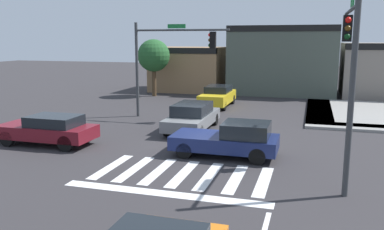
% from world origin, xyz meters
% --- Properties ---
extents(ground_plane, '(120.00, 120.00, 0.00)m').
position_xyz_m(ground_plane, '(0.00, 0.00, 0.00)').
color(ground_plane, '#302D30').
extents(crosswalk_near, '(6.12, 3.05, 0.01)m').
position_xyz_m(crosswalk_near, '(0.00, -4.50, 0.00)').
color(crosswalk_near, silver).
rests_on(crosswalk_near, ground_plane).
extents(curb_corner_northeast, '(10.00, 10.60, 0.15)m').
position_xyz_m(curb_corner_northeast, '(8.49, 9.42, 0.07)').
color(curb_corner_northeast, gray).
rests_on(curb_corner_northeast, ground_plane).
extents(storefront_row, '(24.75, 6.80, 5.85)m').
position_xyz_m(storefront_row, '(3.05, 19.05, 2.50)').
color(storefront_row, '#93704C').
rests_on(storefront_row, ground_plane).
extents(traffic_signal_northwest, '(5.81, 0.32, 5.72)m').
position_xyz_m(traffic_signal_northwest, '(-3.93, 5.20, 3.98)').
color(traffic_signal_northwest, '#383A3D').
rests_on(traffic_signal_northwest, ground_plane).
extents(traffic_signal_southeast, '(0.32, 4.67, 6.16)m').
position_xyz_m(traffic_signal_southeast, '(5.39, -3.57, 4.22)').
color(traffic_signal_southeast, '#383A3D').
rests_on(traffic_signal_southeast, ground_plane).
extents(car_gray, '(1.90, 4.78, 1.45)m').
position_xyz_m(car_gray, '(-1.68, 2.32, 0.74)').
color(car_gray, slate).
rests_on(car_gray, ground_plane).
extents(car_yellow, '(1.82, 4.54, 1.46)m').
position_xyz_m(car_yellow, '(-2.14, 10.23, 0.76)').
color(car_yellow, gold).
rests_on(car_yellow, ground_plane).
extents(car_maroon, '(4.42, 1.82, 1.36)m').
position_xyz_m(car_maroon, '(-7.10, -2.36, 0.72)').
color(car_maroon, maroon).
rests_on(car_maroon, ground_plane).
extents(car_navy, '(4.30, 1.94, 1.44)m').
position_xyz_m(car_navy, '(1.17, -1.84, 0.71)').
color(car_navy, '#141E4C').
rests_on(car_navy, ground_plane).
extents(roadside_tree, '(2.68, 2.68, 4.74)m').
position_xyz_m(roadside_tree, '(-8.50, 14.00, 3.36)').
color(roadside_tree, '#4C3823').
rests_on(roadside_tree, ground_plane).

